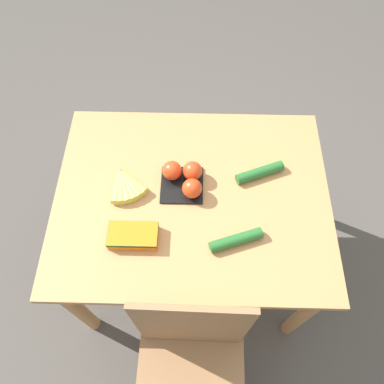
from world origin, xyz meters
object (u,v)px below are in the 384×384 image
banana_bunch (126,186)px  carrot_bag (133,235)px  chair (191,368)px  cucumber_near (236,240)px  tomato_pack (185,178)px  cucumber_far (260,172)px

banana_bunch → carrot_bag: carrot_bag is taller
carrot_bag → chair: bearing=117.8°
chair → carrot_bag: 0.55m
carrot_bag → cucumber_near: (-0.39, 0.01, -0.01)m
tomato_pack → cucumber_far: (-0.32, -0.05, -0.02)m
banana_bunch → cucumber_near: 0.50m
cucumber_far → tomato_pack: bearing=8.7°
banana_bunch → cucumber_far: (-0.56, -0.08, 0.00)m
cucumber_near → carrot_bag: bearing=-1.1°
banana_bunch → tomato_pack: (-0.24, -0.03, 0.02)m
chair → cucumber_far: bearing=70.7°
chair → carrot_bag: size_ratio=5.28×
tomato_pack → cucumber_far: 0.32m
chair → banana_bunch: 0.76m
carrot_bag → tomato_pack: bearing=-126.7°
banana_bunch → carrot_bag: size_ratio=0.84×
banana_bunch → cucumber_near: bearing=152.6°
banana_bunch → cucumber_near: (-0.45, 0.23, 0.00)m
chair → tomato_pack: size_ratio=5.68×
banana_bunch → tomato_pack: size_ratio=0.90×
cucumber_near → cucumber_far: size_ratio=1.01×
tomato_pack → carrot_bag: tomato_pack is taller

